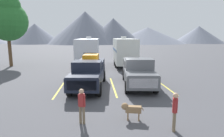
{
  "coord_description": "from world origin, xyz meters",
  "views": [
    {
      "loc": [
        -1.27,
        -13.43,
        3.78
      ],
      "look_at": [
        0.0,
        1.42,
        1.2
      ],
      "focal_mm": 30.23,
      "sensor_mm": 36.0,
      "label": 1
    }
  ],
  "objects_px": {
    "camper_trailer_a": "(88,51)",
    "camper_trailer_b": "(124,51)",
    "dog": "(130,109)",
    "person_b": "(175,109)",
    "pickup_truck_a": "(89,72)",
    "person_a": "(82,104)",
    "pickup_truck_b": "(138,71)"
  },
  "relations": [
    {
      "from": "person_a",
      "to": "person_b",
      "type": "bearing_deg",
      "value": -14.41
    },
    {
      "from": "pickup_truck_a",
      "to": "camper_trailer_b",
      "type": "xyz_separation_m",
      "value": [
        4.08,
        9.4,
        0.82
      ]
    },
    {
      "from": "pickup_truck_a",
      "to": "person_a",
      "type": "xyz_separation_m",
      "value": [
        -0.1,
        -6.1,
        -0.25
      ]
    },
    {
      "from": "camper_trailer_b",
      "to": "person_b",
      "type": "distance_m",
      "value": 16.5
    },
    {
      "from": "camper_trailer_a",
      "to": "person_b",
      "type": "bearing_deg",
      "value": -76.4
    },
    {
      "from": "camper_trailer_b",
      "to": "person_a",
      "type": "xyz_separation_m",
      "value": [
        -4.18,
        -15.5,
        -1.07
      ]
    },
    {
      "from": "pickup_truck_a",
      "to": "person_b",
      "type": "distance_m",
      "value": 7.93
    },
    {
      "from": "camper_trailer_b",
      "to": "pickup_truck_a",
      "type": "bearing_deg",
      "value": -113.46
    },
    {
      "from": "camper_trailer_a",
      "to": "camper_trailer_b",
      "type": "distance_m",
      "value": 4.47
    },
    {
      "from": "camper_trailer_a",
      "to": "dog",
      "type": "bearing_deg",
      "value": -81.0
    },
    {
      "from": "person_b",
      "to": "pickup_truck_a",
      "type": "bearing_deg",
      "value": 117.17
    },
    {
      "from": "camper_trailer_b",
      "to": "person_b",
      "type": "height_order",
      "value": "camper_trailer_b"
    },
    {
      "from": "camper_trailer_a",
      "to": "person_b",
      "type": "xyz_separation_m",
      "value": [
        4.0,
        -16.55,
        -1.05
      ]
    },
    {
      "from": "pickup_truck_a",
      "to": "camper_trailer_b",
      "type": "height_order",
      "value": "camper_trailer_b"
    },
    {
      "from": "pickup_truck_a",
      "to": "camper_trailer_b",
      "type": "distance_m",
      "value": 10.28
    },
    {
      "from": "person_a",
      "to": "camper_trailer_b",
      "type": "bearing_deg",
      "value": 74.91
    },
    {
      "from": "dog",
      "to": "camper_trailer_a",
      "type": "bearing_deg",
      "value": 99.0
    },
    {
      "from": "pickup_truck_b",
      "to": "camper_trailer_b",
      "type": "distance_m",
      "value": 9.24
    },
    {
      "from": "camper_trailer_b",
      "to": "person_b",
      "type": "relative_size",
      "value": 5.11
    },
    {
      "from": "pickup_truck_a",
      "to": "dog",
      "type": "height_order",
      "value": "pickup_truck_a"
    },
    {
      "from": "pickup_truck_b",
      "to": "person_b",
      "type": "bearing_deg",
      "value": -91.05
    },
    {
      "from": "pickup_truck_b",
      "to": "person_a",
      "type": "bearing_deg",
      "value": -121.42
    },
    {
      "from": "person_b",
      "to": "dog",
      "type": "relative_size",
      "value": 1.59
    },
    {
      "from": "pickup_truck_a",
      "to": "person_a",
      "type": "bearing_deg",
      "value": -90.93
    },
    {
      "from": "camper_trailer_a",
      "to": "person_a",
      "type": "distance_m",
      "value": 15.64
    },
    {
      "from": "camper_trailer_b",
      "to": "person_b",
      "type": "xyz_separation_m",
      "value": [
        -0.46,
        -16.46,
        -1.05
      ]
    },
    {
      "from": "camper_trailer_a",
      "to": "dog",
      "type": "relative_size",
      "value": 9.12
    },
    {
      "from": "pickup_truck_b",
      "to": "camper_trailer_b",
      "type": "relative_size",
      "value": 0.75
    },
    {
      "from": "person_a",
      "to": "pickup_truck_a",
      "type": "bearing_deg",
      "value": 89.07
    },
    {
      "from": "pickup_truck_a",
      "to": "person_b",
      "type": "xyz_separation_m",
      "value": [
        3.62,
        -7.05,
        -0.24
      ]
    },
    {
      "from": "pickup_truck_b",
      "to": "person_b",
      "type": "xyz_separation_m",
      "value": [
        -0.13,
        -7.26,
        -0.18
      ]
    },
    {
      "from": "person_b",
      "to": "pickup_truck_b",
      "type": "bearing_deg",
      "value": 88.95
    }
  ]
}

